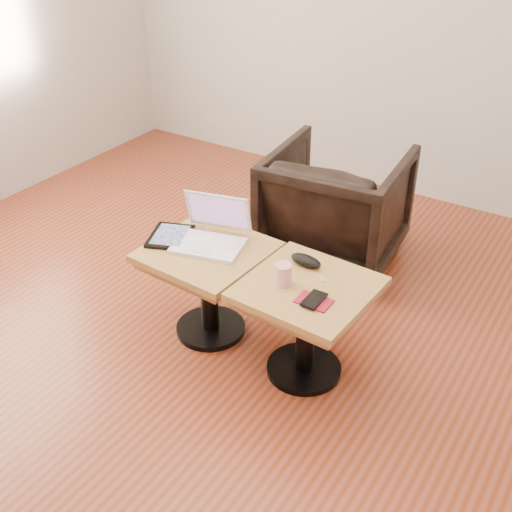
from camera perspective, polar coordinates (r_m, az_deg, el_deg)
The scene contains 11 objects.
room_shell at distance 2.24m, azimuth -4.84°, elevation 15.49°, with size 4.52×4.52×2.71m.
side_table_left at distance 2.98m, azimuth -4.29°, elevation -1.28°, with size 0.55×0.55×0.47m.
side_table_right at distance 2.74m, azimuth 4.55°, elevation -4.65°, with size 0.54×0.54×0.47m.
laptop at distance 2.94m, azimuth -3.98°, elevation 1.95°, with size 0.37×0.35×0.22m.
tablet at distance 3.02m, azimuth -7.63°, elevation 1.77°, with size 0.25×0.28×0.02m.
charging_adapter at distance 3.15m, azimuth -4.49°, elevation 3.39°, with size 0.04×0.04×0.02m, color white.
glasses_case at distance 2.79m, azimuth 4.47°, elevation -0.40°, with size 0.15×0.07×0.05m, color black.
striped_cup at distance 2.65m, azimuth 2.44°, elevation -1.64°, with size 0.07×0.07×0.09m, color #F54B83.
earbuds_tangle at distance 2.70m, azimuth 5.98°, elevation -2.08°, with size 0.07×0.04×0.01m.
phone_on_sleeve at distance 2.57m, azimuth 5.17°, elevation -3.96°, with size 0.14×0.12×0.02m.
armchair at distance 3.60m, azimuth 7.11°, elevation 4.40°, with size 0.70×0.72×0.66m, color black.
Camera 1 is at (1.30, -1.70, 1.98)m, focal length 45.00 mm.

